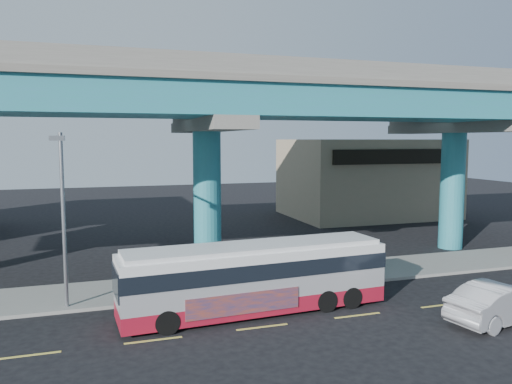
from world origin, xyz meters
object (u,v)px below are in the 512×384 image
object	(u,v)px
transit_bus	(255,275)
sedan	(501,302)
stop_sign	(306,249)
street_lamp	(62,195)

from	to	relation	value
transit_bus	sedan	bearing A→B (deg)	-28.33
stop_sign	transit_bus	bearing A→B (deg)	-139.66
sedan	street_lamp	bearing A→B (deg)	57.93
street_lamp	stop_sign	bearing A→B (deg)	3.85
transit_bus	stop_sign	world-z (taller)	transit_bus
transit_bus	stop_sign	size ratio (longest dim) A/B	4.81
transit_bus	street_lamp	bearing A→B (deg)	160.33
transit_bus	street_lamp	size ratio (longest dim) A/B	1.55
sedan	stop_sign	world-z (taller)	stop_sign
transit_bus	sedan	xyz separation A→B (m)	(8.59, -3.97, -0.76)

